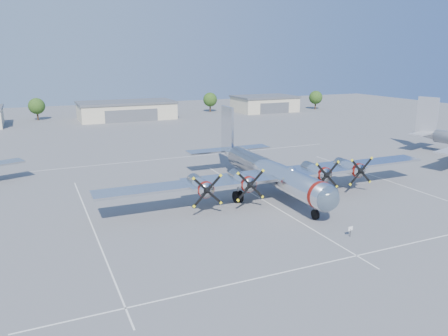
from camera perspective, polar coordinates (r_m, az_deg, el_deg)
name	(u,v)px	position (r m, az deg, el deg)	size (l,w,h in m)	color
ground	(250,192)	(61.24, 3.46, -3.20)	(260.00, 260.00, 0.00)	#5B5B5D
parking_lines	(256,196)	(59.77, 4.24, -3.65)	(60.00, 50.08, 0.01)	silver
hangar_center	(127,110)	(137.32, -12.60, 7.39)	(28.60, 14.60, 5.40)	beige
hangar_east	(265,103)	(154.16, 5.31, 8.39)	(20.60, 14.60, 5.40)	beige
tree_west	(37,106)	(142.46, -23.27, 7.43)	(4.80, 4.80, 6.64)	#382619
tree_east	(210,100)	(151.63, -1.83, 8.92)	(4.80, 4.80, 6.64)	#382619
tree_far_east	(316,97)	(163.11, 11.89, 9.00)	(4.80, 4.80, 6.64)	#382619
main_bomber_b29	(268,193)	(61.31, 5.76, -3.22)	(47.85, 32.73, 10.58)	silver
info_placard	(350,230)	(48.12, 16.19, -7.73)	(0.59, 0.08, 1.13)	black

